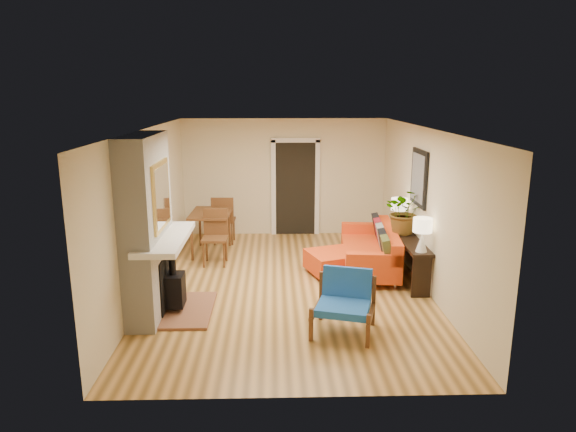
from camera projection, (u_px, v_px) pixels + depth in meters
name	position (u px, v px, depth m)	size (l,w,h in m)	color
room_shell	(313.00, 185.00, 10.89)	(6.50, 6.50, 6.50)	tan
fireplace	(150.00, 231.00, 7.29)	(1.09, 1.68, 2.60)	white
sofa	(373.00, 250.00, 9.31)	(1.12, 2.22, 0.85)	silver
ottoman	(332.00, 261.00, 9.08)	(1.03, 1.03, 0.41)	silver
blue_chair	(345.00, 299.00, 6.92)	(0.97, 0.96, 0.82)	brown
dining_table	(215.00, 220.00, 10.20)	(0.83, 1.92, 1.03)	brown
console_table	(408.00, 247.00, 8.79)	(0.34, 1.85, 0.72)	black
lamp_near	(422.00, 231.00, 7.95)	(0.30, 0.30, 0.54)	white
lamp_far	(399.00, 209.00, 9.43)	(0.30, 0.30, 0.54)	white
houseplant	(405.00, 211.00, 8.96)	(0.74, 0.64, 0.82)	#1E5919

